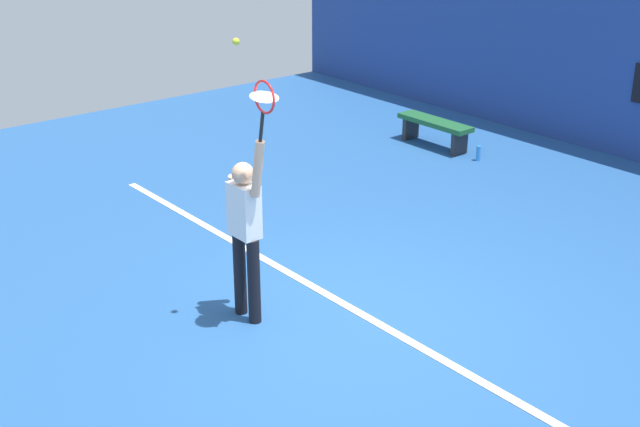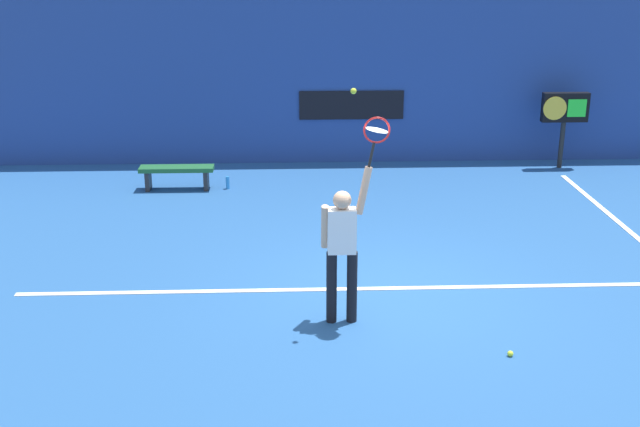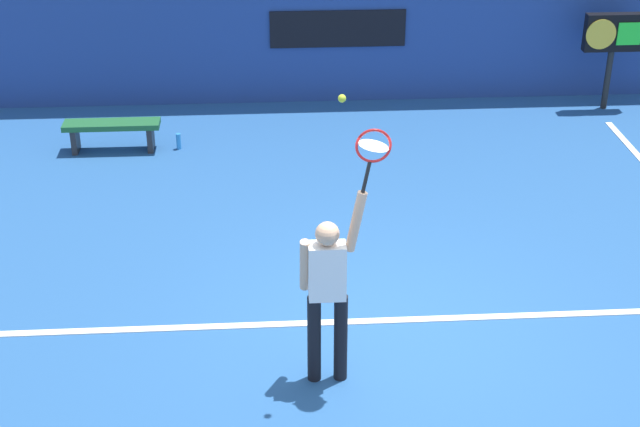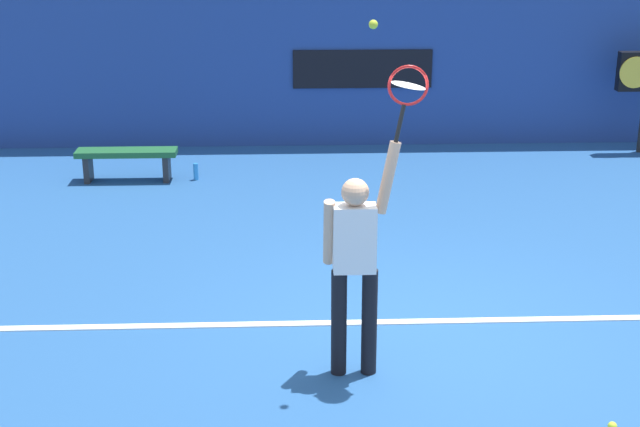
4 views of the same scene
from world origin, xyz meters
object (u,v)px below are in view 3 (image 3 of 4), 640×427
object	(u,v)px
tennis_racket	(373,149)
court_bench	(112,129)
tennis_ball	(342,98)
scoreboard_clock	(613,36)
water_bottle	(179,141)
tennis_player	(328,288)

from	to	relation	value
tennis_racket	court_bench	size ratio (longest dim) A/B	0.45
tennis_ball	scoreboard_clock	xyz separation A→B (m)	(4.94, 7.04, -1.67)
tennis_racket	scoreboard_clock	world-z (taller)	tennis_racket
water_bottle	tennis_ball	bearing A→B (deg)	-71.68
tennis_player	tennis_ball	size ratio (longest dim) A/B	29.24
tennis_racket	tennis_player	bearing A→B (deg)	179.36
tennis_ball	court_bench	distance (m)	6.94
court_bench	water_bottle	xyz separation A→B (m)	(0.96, 0.00, -0.22)
tennis_ball	scoreboard_clock	size ratio (longest dim) A/B	0.04
scoreboard_clock	tennis_racket	bearing A→B (deg)	-123.86
tennis_player	tennis_racket	world-z (taller)	tennis_racket
tennis_ball	scoreboard_clock	world-z (taller)	tennis_ball
tennis_racket	tennis_ball	size ratio (longest dim) A/B	9.17
scoreboard_clock	water_bottle	world-z (taller)	scoreboard_clock
scoreboard_clock	court_bench	size ratio (longest dim) A/B	1.13
court_bench	water_bottle	size ratio (longest dim) A/B	5.83
tennis_player	tennis_racket	distance (m)	1.42
tennis_player	water_bottle	bearing A→B (deg)	107.67
tennis_racket	water_bottle	size ratio (longest dim) A/B	2.60
tennis_player	tennis_racket	size ratio (longest dim) A/B	3.19
tennis_player	water_bottle	size ratio (longest dim) A/B	8.28
tennis_racket	tennis_ball	xyz separation A→B (m)	(-0.28, -0.09, 0.50)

